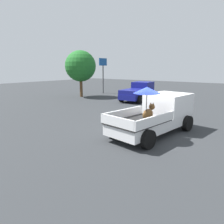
{
  "coord_description": "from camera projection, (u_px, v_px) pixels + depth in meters",
  "views": [
    {
      "loc": [
        -9.08,
        -4.34,
        3.23
      ],
      "look_at": [
        -1.15,
        1.64,
        1.1
      ],
      "focal_mm": 33.14,
      "sensor_mm": 36.0,
      "label": 1
    }
  ],
  "objects": [
    {
      "name": "tree_by_lot",
      "position": [
        81.0,
        66.0,
        22.81
      ],
      "size": [
        3.4,
        3.4,
        5.12
      ],
      "color": "brown",
      "rests_on": "ground"
    },
    {
      "name": "pickup_truck_main",
      "position": [
        158.0,
        113.0,
        10.42
      ],
      "size": [
        5.26,
        2.83,
        2.41
      ],
      "rotation": [
        0.0,
        0.0,
        -0.14
      ],
      "color": "black",
      "rests_on": "ground"
    },
    {
      "name": "motel_sign",
      "position": [
        103.0,
        69.0,
        26.12
      ],
      "size": [
        1.4,
        0.16,
        4.4
      ],
      "color": "#59595B",
      "rests_on": "ground"
    },
    {
      "name": "ground_plane",
      "position": [
        152.0,
        134.0,
        10.32
      ],
      "size": [
        80.0,
        80.0,
        0.0
      ],
      "primitive_type": "plane",
      "color": "#2D3033"
    },
    {
      "name": "pickup_truck_red",
      "position": [
        139.0,
        92.0,
        20.8
      ],
      "size": [
        4.93,
        2.48,
        1.8
      ],
      "rotation": [
        0.0,
        0.0,
        0.08
      ],
      "color": "black",
      "rests_on": "ground"
    }
  ]
}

